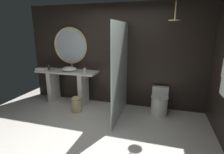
# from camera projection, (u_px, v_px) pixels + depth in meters

# --- Properties ---
(ground_plane) EXTENTS (5.76, 5.76, 0.00)m
(ground_plane) POSITION_uv_depth(u_px,v_px,m) (86.00, 141.00, 3.22)
(ground_plane) COLOR silver
(back_wall_panel) EXTENTS (4.80, 0.10, 2.60)m
(back_wall_panel) POSITION_uv_depth(u_px,v_px,m) (114.00, 56.00, 4.66)
(back_wall_panel) COLOR black
(back_wall_panel) RESTS_ON ground_plane
(vanity_counter) EXTENTS (1.67, 0.53, 0.90)m
(vanity_counter) POSITION_uv_depth(u_px,v_px,m) (68.00, 82.00, 4.87)
(vanity_counter) COLOR silver
(vanity_counter) RESTS_ON ground_plane
(vessel_sink) EXTENTS (0.41, 0.34, 0.24)m
(vessel_sink) POSITION_uv_depth(u_px,v_px,m) (69.00, 69.00, 4.72)
(vessel_sink) COLOR white
(vessel_sink) RESTS_ON vanity_counter
(tumbler_cup) EXTENTS (0.08, 0.08, 0.11)m
(tumbler_cup) POSITION_uv_depth(u_px,v_px,m) (85.00, 70.00, 4.60)
(tumbler_cup) COLOR silver
(tumbler_cup) RESTS_ON vanity_counter
(soap_dispenser) EXTENTS (0.06, 0.06, 0.13)m
(soap_dispenser) POSITION_uv_depth(u_px,v_px,m) (49.00, 68.00, 4.89)
(soap_dispenser) COLOR #282D28
(soap_dispenser) RESTS_ON vanity_counter
(round_wall_mirror) EXTENTS (1.00, 0.05, 1.00)m
(round_wall_mirror) POSITION_uv_depth(u_px,v_px,m) (70.00, 46.00, 4.85)
(round_wall_mirror) COLOR #D6B77F
(shower_glass_panel) EXTENTS (0.02, 1.42, 2.12)m
(shower_glass_panel) POSITION_uv_depth(u_px,v_px,m) (120.00, 72.00, 3.92)
(shower_glass_panel) COLOR silver
(shower_glass_panel) RESTS_ON ground_plane
(rain_shower_head) EXTENTS (0.24, 0.24, 0.38)m
(rain_shower_head) POSITION_uv_depth(u_px,v_px,m) (175.00, 19.00, 3.54)
(rain_shower_head) COLOR #D6B77F
(toilet) EXTENTS (0.40, 0.56, 0.61)m
(toilet) POSITION_uv_depth(u_px,v_px,m) (159.00, 103.00, 4.24)
(toilet) COLOR white
(toilet) RESTS_ON ground_plane
(waste_bin) EXTENTS (0.24, 0.24, 0.39)m
(waste_bin) POSITION_uv_depth(u_px,v_px,m) (76.00, 104.00, 4.36)
(waste_bin) COLOR #D6B77F
(waste_bin) RESTS_ON ground_plane
(folded_hand_towel) EXTENTS (0.29, 0.17, 0.06)m
(folded_hand_towel) POSITION_uv_depth(u_px,v_px,m) (42.00, 69.00, 4.81)
(folded_hand_towel) COLOR white
(folded_hand_towel) RESTS_ON vanity_counter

